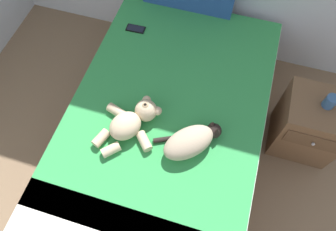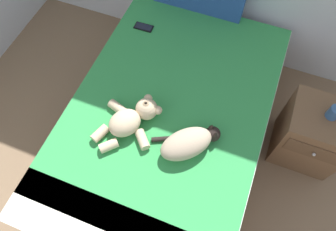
{
  "view_description": "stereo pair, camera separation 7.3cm",
  "coord_description": "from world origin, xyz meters",
  "px_view_note": "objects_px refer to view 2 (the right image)",
  "views": [
    {
      "loc": [
        2.14,
        1.78,
        2.39
      ],
      "look_at": [
        1.87,
        2.69,
        0.61
      ],
      "focal_mm": 33.24,
      "sensor_mm": 36.0,
      "label": 1
    },
    {
      "loc": [
        2.21,
        1.8,
        2.39
      ],
      "look_at": [
        1.87,
        2.69,
        0.61
      ],
      "focal_mm": 33.24,
      "sensor_mm": 36.0,
      "label": 2
    }
  ],
  "objects_px": {
    "cat": "(189,143)",
    "teddy_bear": "(131,119)",
    "cell_phone": "(144,27)",
    "nightstand": "(312,135)",
    "bed": "(169,125)",
    "mug": "(335,113)"
  },
  "relations": [
    {
      "from": "teddy_bear",
      "to": "cat",
      "type": "bearing_deg",
      "value": -3.14
    },
    {
      "from": "cat",
      "to": "nightstand",
      "type": "relative_size",
      "value": 0.74
    },
    {
      "from": "cat",
      "to": "nightstand",
      "type": "bearing_deg",
      "value": 33.33
    },
    {
      "from": "bed",
      "to": "mug",
      "type": "bearing_deg",
      "value": 17.01
    },
    {
      "from": "mug",
      "to": "cat",
      "type": "bearing_deg",
      "value": -146.39
    },
    {
      "from": "cat",
      "to": "teddy_bear",
      "type": "distance_m",
      "value": 0.4
    },
    {
      "from": "bed",
      "to": "cat",
      "type": "bearing_deg",
      "value": -45.62
    },
    {
      "from": "bed",
      "to": "nightstand",
      "type": "height_order",
      "value": "nightstand"
    },
    {
      "from": "cat",
      "to": "cell_phone",
      "type": "distance_m",
      "value": 1.08
    },
    {
      "from": "cat",
      "to": "teddy_bear",
      "type": "bearing_deg",
      "value": 176.86
    },
    {
      "from": "bed",
      "to": "teddy_bear",
      "type": "bearing_deg",
      "value": -131.78
    },
    {
      "from": "cat",
      "to": "nightstand",
      "type": "xyz_separation_m",
      "value": [
        0.8,
        0.53,
        -0.33
      ]
    },
    {
      "from": "cat",
      "to": "mug",
      "type": "height_order",
      "value": "cat"
    },
    {
      "from": "cell_phone",
      "to": "nightstand",
      "type": "height_order",
      "value": "nightstand"
    },
    {
      "from": "bed",
      "to": "teddy_bear",
      "type": "relative_size",
      "value": 4.39
    },
    {
      "from": "teddy_bear",
      "to": "nightstand",
      "type": "relative_size",
      "value": 0.84
    },
    {
      "from": "teddy_bear",
      "to": "bed",
      "type": "bearing_deg",
      "value": 48.22
    },
    {
      "from": "teddy_bear",
      "to": "mug",
      "type": "xyz_separation_m",
      "value": [
        1.22,
        0.52,
        0.0
      ]
    },
    {
      "from": "cat",
      "to": "cell_phone",
      "type": "height_order",
      "value": "cat"
    },
    {
      "from": "bed",
      "to": "mug",
      "type": "height_order",
      "value": "mug"
    },
    {
      "from": "nightstand",
      "to": "mug",
      "type": "xyz_separation_m",
      "value": [
        0.01,
        0.02,
        0.33
      ]
    },
    {
      "from": "cell_phone",
      "to": "nightstand",
      "type": "bearing_deg",
      "value": -11.99
    }
  ]
}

